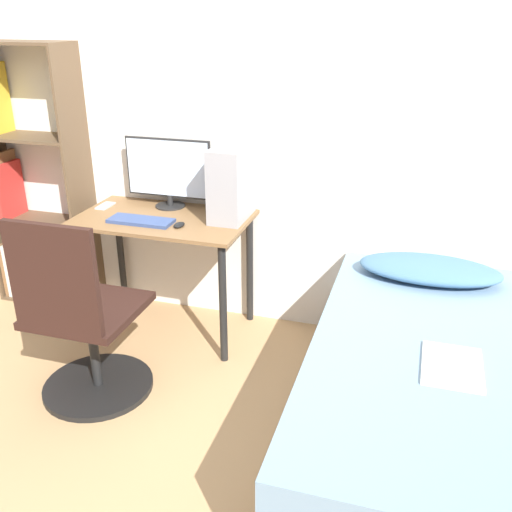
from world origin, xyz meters
name	(u,v)px	position (x,y,z in m)	size (l,w,h in m)	color
ground_plane	(148,465)	(0.00, 0.00, 0.00)	(14.00, 14.00, 0.00)	tan
wall_back	(246,126)	(0.00, 1.47, 1.25)	(8.00, 0.05, 2.50)	silver
desk	(164,236)	(-0.42, 1.15, 0.63)	(1.02, 0.60, 0.75)	brown
bookshelf	(22,189)	(-1.52, 1.30, 0.79)	(0.67, 0.30, 1.71)	brown
office_chair	(84,331)	(-0.52, 0.37, 0.39)	(0.58, 0.58, 1.03)	black
bed	(417,398)	(1.12, 0.48, 0.27)	(0.99, 1.94, 0.54)	#4C3D2D
pillow	(430,269)	(1.12, 1.19, 0.60)	(0.75, 0.36, 0.11)	teal
magazine	(452,366)	(1.24, 0.34, 0.55)	(0.24, 0.32, 0.01)	silver
monitor	(168,171)	(-0.46, 1.34, 0.98)	(0.55, 0.18, 0.43)	black
keyboard	(141,221)	(-0.50, 1.03, 0.76)	(0.38, 0.14, 0.02)	#33477A
pc_tower	(231,183)	(-0.02, 1.25, 0.96)	(0.19, 0.35, 0.42)	#99999E
mouse	(179,225)	(-0.26, 1.03, 0.76)	(0.06, 0.09, 0.02)	black
phone	(105,206)	(-0.85, 1.22, 0.76)	(0.07, 0.14, 0.01)	#B7B7BC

